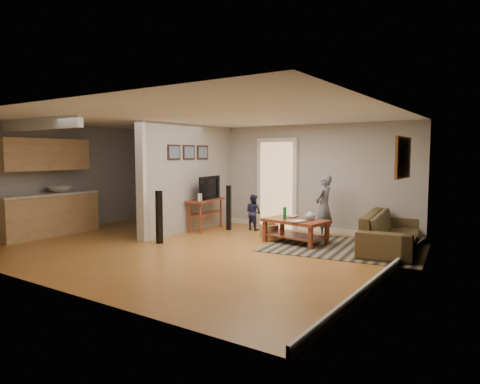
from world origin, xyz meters
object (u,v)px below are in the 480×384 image
speaker_left (159,217)px  toddler (253,230)px  sofa (391,249)px  tv_console (206,202)px  child (323,238)px  toy_basket (269,230)px  speaker_right (229,208)px  coffee_table (296,225)px

speaker_left → toddler: size_ratio=1.27×
sofa → tv_console: (-4.24, -0.34, 0.68)m
speaker_left → child: speaker_left is taller
sofa → toy_basket: bearing=87.3°
child → toddler: child is taller
sofa → child: bearing=70.1°
speaker_right → child: size_ratio=0.78×
speaker_left → child: (2.53, 2.42, -0.54)m
sofa → tv_console: size_ratio=1.91×
child → sofa: bearing=82.6°
toy_basket → speaker_right: bearing=170.5°
sofa → tv_console: tv_console is taller
speaker_right → child: 2.36m
speaker_right → child: speaker_right is taller
tv_console → speaker_right: speaker_right is taller
sofa → coffee_table: size_ratio=1.75×
tv_console → child: size_ratio=0.90×
child → speaker_left: bearing=-41.7°
tv_console → toy_basket: tv_console is taller
sofa → coffee_table: (-1.74, -0.54, 0.38)m
tv_console → child: 2.88m
coffee_table → speaker_left: speaker_left is taller
toy_basket → toddler: size_ratio=0.48×
coffee_table → tv_console: 2.52m
sofa → toddler: (-3.30, 0.30, 0.00)m
tv_console → sofa: bearing=-5.0°
coffee_table → child: size_ratio=0.99×
tv_console → toddler: (0.93, 0.65, -0.68)m
child → toddler: 1.78m
child → coffee_table: bearing=-9.9°
tv_console → child: bearing=4.2°
coffee_table → toy_basket: (-0.81, 0.30, -0.23)m
coffee_table → tv_console: (-2.49, 0.19, 0.29)m
coffee_table → toddler: bearing=151.8°
tv_console → toddler: 1.32m
tv_console → speaker_left: size_ratio=1.15×
sofa → speaker_left: (-4.05, -2.09, 0.54)m
child → toddler: bearing=-84.8°
coffee_table → speaker_right: speaker_right is taller
sofa → toy_basket: (-2.55, -0.23, 0.15)m
toddler → speaker_right: bearing=46.2°
toy_basket → child: 1.18m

